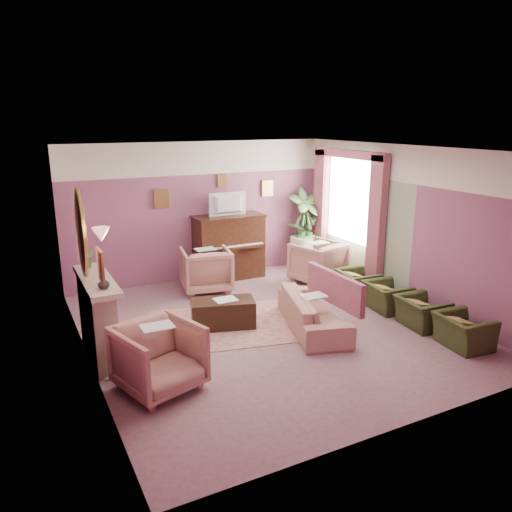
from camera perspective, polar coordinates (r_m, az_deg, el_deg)
name	(u,v)px	position (r m, az deg, el deg)	size (l,w,h in m)	color
floor	(269,328)	(8.08, 1.50, -8.17)	(5.50, 6.00, 0.01)	#8A626C
ceiling	(270,149)	(7.41, 1.65, 12.08)	(5.50, 6.00, 0.01)	silver
wall_back	(200,211)	(10.30, -6.46, 5.09)	(5.50, 0.02, 2.80)	#7B4F76
wall_front	(411,307)	(5.31, 17.32, -5.53)	(5.50, 0.02, 2.80)	#7B4F76
wall_left	(82,266)	(6.79, -19.25, -1.12)	(0.02, 6.00, 2.80)	#7B4F76
wall_right	(406,226)	(9.23, 16.77, 3.32)	(0.02, 6.00, 2.80)	#7B4F76
picture_rail_band	(198,158)	(10.15, -6.63, 11.06)	(5.50, 0.01, 0.65)	white
stripe_panel	(358,230)	(10.24, 11.59, 2.96)	(0.01, 3.00, 2.15)	#97A583
fireplace_surround	(98,320)	(7.28, -17.64, -6.98)	(0.30, 1.40, 1.10)	tan
fireplace_inset	(106,329)	(7.35, -16.77, -7.96)	(0.18, 0.72, 0.68)	black
fire_ember	(110,340)	(7.42, -16.36, -9.19)	(0.06, 0.54, 0.10)	#FF4628
mantel_shelf	(96,280)	(7.09, -17.78, -2.68)	(0.40, 1.55, 0.07)	tan
hearth	(115,352)	(7.52, -15.78, -10.57)	(0.55, 1.50, 0.02)	tan
mirror_frame	(81,233)	(6.90, -19.38, 2.55)	(0.04, 0.72, 1.20)	#AF8544
mirror_glass	(83,232)	(6.90, -19.18, 2.57)	(0.01, 0.60, 1.06)	silver
sconce_shade	(101,235)	(5.85, -17.28, 2.35)	(0.20, 0.20, 0.16)	#FFAC97
piano	(229,248)	(10.35, -3.12, 0.97)	(1.40, 0.60, 1.30)	#371C11
piano_keyshelf	(236,248)	(10.03, -2.31, 0.91)	(1.30, 0.12, 0.06)	#371C11
piano_keys	(236,246)	(10.02, -2.31, 1.14)	(1.20, 0.08, 0.02)	white
piano_top	(228,216)	(10.21, -3.17, 4.56)	(1.45, 0.65, 0.04)	#371C11
television	(229,202)	(10.11, -3.08, 6.13)	(0.80, 0.12, 0.48)	black
print_back_left	(161,199)	(9.96, -10.77, 6.43)	(0.30, 0.03, 0.38)	#AF8544
print_back_right	(267,188)	(10.84, 1.30, 7.74)	(0.26, 0.03, 0.34)	#AF8544
print_back_mid	(222,181)	(10.36, -3.87, 8.57)	(0.22, 0.03, 0.26)	#AF8544
print_left_wall	(101,266)	(5.57, -17.33, -1.07)	(0.03, 0.28, 0.36)	#AF8544
window_blind	(351,197)	(10.30, 10.76, 6.61)	(0.03, 1.40, 1.80)	silver
curtain_left	(376,225)	(9.62, 13.59, 3.41)	(0.16, 0.34, 2.60)	#98495B
curtain_right	(321,210)	(11.05, 7.42, 5.24)	(0.16, 0.34, 2.60)	#98495B
pelmet	(350,154)	(10.16, 10.64, 11.39)	(0.16, 2.20, 0.16)	#98495B
mantel_plant	(89,258)	(7.57, -18.52, -0.27)	(0.16, 0.16, 0.28)	#4A8442
mantel_vase	(104,283)	(6.59, -17.03, -2.99)	(0.16, 0.16, 0.16)	white
area_rug	(230,325)	(8.17, -2.98, -7.86)	(2.50, 1.80, 0.01)	#B1776C
coffee_table	(223,313)	(8.04, -3.81, -6.56)	(1.00, 0.50, 0.45)	black
table_paper	(225,299)	(7.98, -3.51, -4.97)	(0.35, 0.28, 0.01)	white
sofa	(313,305)	(7.98, 6.57, -5.61)	(0.63, 1.89, 0.77)	tan
sofa_throw	(335,288)	(8.12, 8.98, -3.68)	(0.10, 1.43, 0.53)	#98495B
floral_armchair_left	(206,267)	(9.64, -5.75, -1.31)	(0.90, 0.90, 0.94)	tan
floral_armchair_right	(318,260)	(10.16, 7.09, -0.47)	(0.90, 0.90, 0.94)	tan
floral_armchair_front	(159,354)	(6.29, -11.04, -10.95)	(0.90, 0.90, 0.94)	tan
olive_chair_a	(464,326)	(7.92, 22.65, -7.40)	(0.52, 0.74, 0.64)	#31391A
olive_chair_b	(422,308)	(8.42, 18.44, -5.63)	(0.52, 0.74, 0.64)	#31391A
olive_chair_c	(387,292)	(8.97, 14.75, -4.03)	(0.52, 0.74, 0.64)	#31391A
olive_chair_d	(357,279)	(9.56, 11.51, -2.61)	(0.52, 0.74, 0.64)	#31391A
side_table	(302,252)	(11.20, 5.24, 0.46)	(0.52, 0.52, 0.70)	silver
side_plant_big	(302,229)	(11.08, 5.31, 3.06)	(0.30, 0.30, 0.34)	#4A8442
side_plant_small	(309,231)	(11.07, 6.10, 2.87)	(0.16, 0.16, 0.28)	#4A8442
palm_pot	(304,260)	(11.27, 5.47, -0.40)	(0.34, 0.34, 0.34)	brown
palm_plant	(305,221)	(11.06, 5.59, 4.04)	(0.76, 0.76, 1.44)	#4A8442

